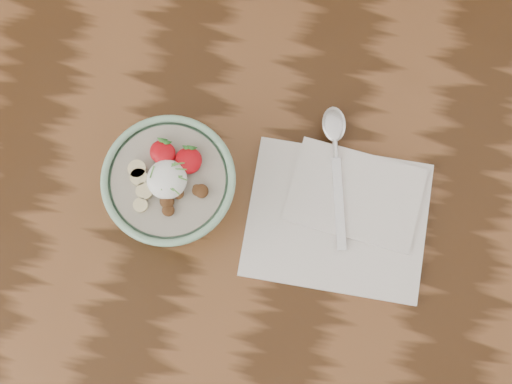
# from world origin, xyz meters

# --- Properties ---
(table) EXTENTS (1.60, 0.90, 0.75)m
(table) POSITION_xyz_m (0.00, 0.00, 0.66)
(table) COLOR #371F0D
(table) RESTS_ON ground
(breakfast_bowl) EXTENTS (0.17, 0.17, 0.11)m
(breakfast_bowl) POSITION_xyz_m (-0.19, -0.01, 0.81)
(breakfast_bowl) COLOR #86B593
(breakfast_bowl) RESTS_ON table
(napkin) EXTENTS (0.24, 0.20, 0.01)m
(napkin) POSITION_xyz_m (0.04, -0.00, 0.76)
(napkin) COLOR white
(napkin) RESTS_ON table
(spoon) EXTENTS (0.07, 0.20, 0.01)m
(spoon) POSITION_xyz_m (0.01, 0.09, 0.77)
(spoon) COLOR silver
(spoon) RESTS_ON napkin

